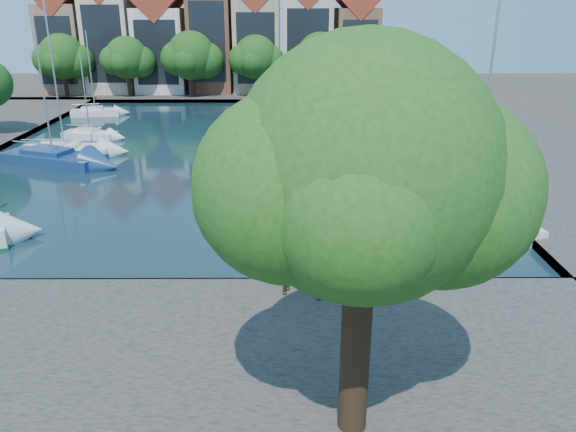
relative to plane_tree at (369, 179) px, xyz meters
name	(u,v)px	position (x,y,z in m)	size (l,w,h in m)	color
ground	(155,288)	(-7.62, 9.01, -7.67)	(160.00, 160.00, 0.00)	#38332B
water_basin	(217,151)	(-7.62, 33.01, -7.63)	(38.00, 50.00, 0.08)	black
near_quay	(106,387)	(-7.62, 2.01, -7.42)	(50.00, 14.00, 0.50)	#4B4541
far_quay	(244,92)	(-7.62, 65.01, -7.42)	(60.00, 16.00, 0.50)	#4B4541
right_quay	(517,148)	(17.38, 33.01, -7.42)	(14.00, 52.00, 0.50)	#4B4541
plane_tree	(369,179)	(0.00, 0.00, 0.00)	(8.32, 6.40, 10.62)	#332114
townhouse_west_end	(68,37)	(-30.62, 64.99, -0.31)	(5.44, 9.18, 14.93)	#936950
townhouse_west_mid	(113,30)	(-24.62, 64.99, 0.56)	(5.94, 9.18, 16.79)	beige
townhouse_west_inner	(163,37)	(-18.12, 64.99, -0.32)	(6.43, 9.18, 15.15)	silver
townhouse_center	(212,29)	(-11.62, 64.99, 0.69)	(5.44, 9.18, 16.93)	brown
townhouse_east_inner	(257,34)	(-5.62, 64.99, 0.06)	(5.94, 9.18, 15.79)	tan
townhouse_east_mid	(307,31)	(0.88, 64.99, 0.43)	(6.43, 9.18, 16.65)	beige
townhouse_east_end	(356,39)	(7.38, 64.99, -0.56)	(5.44, 9.18, 14.43)	brown
far_tree_far_west	(63,58)	(-29.51, 59.50, -2.49)	(7.28, 5.60, 7.68)	#332114
far_tree_west	(128,59)	(-21.52, 59.50, -2.60)	(6.76, 5.20, 7.36)	#332114
far_tree_mid_west	(192,57)	(-13.51, 59.50, -2.38)	(7.80, 6.00, 8.00)	#332114
far_tree_mid_east	(256,59)	(-5.52, 59.50, -2.54)	(7.02, 5.40, 7.52)	#332114
far_tree_east	(321,58)	(2.49, 59.50, -2.43)	(7.54, 5.80, 7.84)	#332114
far_tree_far_east	(385,59)	(10.48, 59.50, -2.60)	(6.76, 5.20, 7.36)	#332114
giraffe_statue	(298,243)	(-1.45, 7.58, -4.94)	(3.11, 1.30, 4.54)	#3A2C1D
sailboat_left_b	(53,156)	(-19.62, 28.96, -7.00)	(8.54, 5.49, 10.44)	navy
sailboat_left_c	(65,149)	(-19.62, 31.37, -7.02)	(7.13, 2.92, 12.18)	silver
sailboat_left_d	(90,133)	(-19.62, 37.50, -7.10)	(5.06, 2.67, 7.55)	silver
sailboat_left_e	(95,111)	(-22.62, 48.55, -7.04)	(5.26, 2.72, 8.88)	silver
sailboat_right_a	(470,234)	(7.38, 13.48, -7.02)	(7.75, 4.52, 11.77)	beige
sailboat_right_b	(391,185)	(4.88, 21.91, -7.09)	(7.67, 4.32, 9.66)	navy
sailboat_right_c	(387,131)	(7.38, 38.39, -7.10)	(4.94, 2.50, 7.94)	silver
sailboat_right_d	(377,119)	(7.38, 44.30, -7.13)	(5.17, 1.90, 6.79)	white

